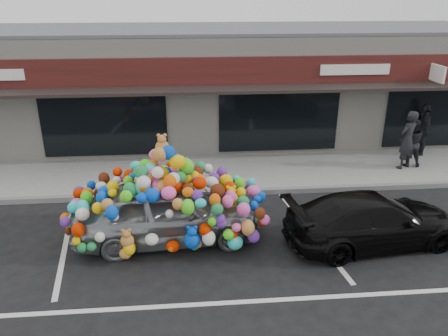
{
  "coord_description": "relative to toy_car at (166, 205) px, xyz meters",
  "views": [
    {
      "loc": [
        -0.2,
        -9.11,
        5.62
      ],
      "look_at": [
        0.72,
        1.4,
        1.32
      ],
      "focal_mm": 35.0,
      "sensor_mm": 36.0,
      "label": 1
    }
  ],
  "objects": [
    {
      "name": "ground",
      "position": [
        0.76,
        -0.19,
        -0.92
      ],
      "size": [
        90.0,
        90.0,
        0.0
      ],
      "primitive_type": "plane",
      "color": "black",
      "rests_on": "ground"
    },
    {
      "name": "shop_building",
      "position": [
        0.76,
        8.25,
        1.24
      ],
      "size": [
        24.0,
        7.2,
        4.31
      ],
      "color": "silver",
      "rests_on": "ground"
    },
    {
      "name": "sidewalk",
      "position": [
        0.76,
        3.81,
        -0.85
      ],
      "size": [
        26.0,
        3.0,
        0.15
      ],
      "primitive_type": "cube",
      "color": "gray",
      "rests_on": "ground"
    },
    {
      "name": "kerb",
      "position": [
        0.76,
        2.31,
        -0.85
      ],
      "size": [
        26.0,
        0.18,
        0.16
      ],
      "primitive_type": "cube",
      "color": "slate",
      "rests_on": "ground"
    },
    {
      "name": "parking_stripe_left",
      "position": [
        -2.44,
        0.01,
        -0.92
      ],
      "size": [
        0.73,
        4.37,
        0.01
      ],
      "primitive_type": "cube",
      "rotation": [
        0.0,
        0.0,
        0.14
      ],
      "color": "silver",
      "rests_on": "ground"
    },
    {
      "name": "parking_stripe_mid",
      "position": [
        3.56,
        0.01,
        -0.92
      ],
      "size": [
        0.73,
        4.37,
        0.01
      ],
      "primitive_type": "cube",
      "rotation": [
        0.0,
        0.0,
        0.14
      ],
      "color": "silver",
      "rests_on": "ground"
    },
    {
      "name": "lane_line",
      "position": [
        2.76,
        -2.49,
        -0.92
      ],
      "size": [
        14.0,
        0.12,
        0.01
      ],
      "primitive_type": "cube",
      "color": "silver",
      "rests_on": "ground"
    },
    {
      "name": "toy_car",
      "position": [
        0.0,
        0.0,
        0.0
      ],
      "size": [
        3.16,
        4.78,
        2.72
      ],
      "rotation": [
        0.0,
        0.0,
        1.64
      ],
      "color": "#9B9EA5",
      "rests_on": "ground"
    },
    {
      "name": "black_sedan",
      "position": [
        4.85,
        -0.6,
        -0.31
      ],
      "size": [
        2.22,
        4.39,
        1.22
      ],
      "primitive_type": "imported",
      "rotation": [
        0.0,
        0.0,
        1.7
      ],
      "color": "black",
      "rests_on": "ground"
    },
    {
      "name": "pedestrian_a",
      "position": [
        7.66,
        3.58,
        0.2
      ],
      "size": [
        0.84,
        0.75,
        1.94
      ],
      "primitive_type": "imported",
      "rotation": [
        0.0,
        0.0,
        3.65
      ],
      "color": "#222228",
      "rests_on": "sidewalk"
    },
    {
      "name": "pedestrian_b",
      "position": [
        7.93,
        3.79,
        0.03
      ],
      "size": [
        0.89,
        0.77,
        1.6
      ],
      "primitive_type": "imported",
      "rotation": [
        0.0,
        0.0,
        2.91
      ],
      "color": "black",
      "rests_on": "sidewalk"
    },
    {
      "name": "pedestrian_c",
      "position": [
        8.86,
        4.81,
        0.16
      ],
      "size": [
        1.18,
        0.76,
        1.86
      ],
      "primitive_type": "imported",
      "rotation": [
        0.0,
        0.0,
        4.41
      ],
      "color": "black",
      "rests_on": "sidewalk"
    }
  ]
}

